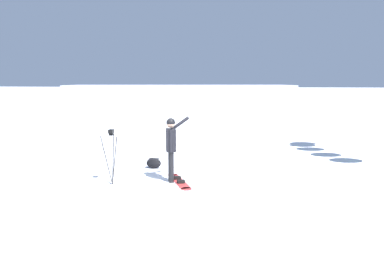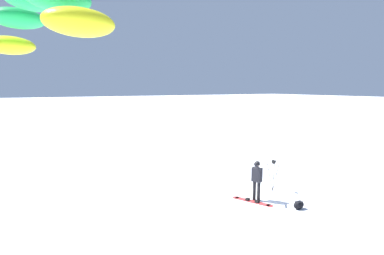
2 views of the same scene
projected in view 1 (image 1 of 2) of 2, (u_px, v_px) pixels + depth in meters
The scene contains 6 objects.
ground_plane at pixel (166, 187), 10.42m from camera, with size 300.00×300.00×0.00m, color white.
snowboarder at pixel (171, 143), 10.85m from camera, with size 0.66×0.61×1.81m.
snowboard at pixel (179, 181), 10.94m from camera, with size 0.94×1.73×0.10m.
gear_bag_large at pixel (154, 163), 12.60m from camera, with size 0.51×0.33×0.33m.
camera_tripod at pixel (111, 146), 10.53m from camera, with size 0.49×0.51×1.51m.
distant_ridge at pixel (180, 90), 79.17m from camera, with size 45.83×19.75×1.87m.
Camera 1 is at (2.21, -9.94, 2.81)m, focal length 36.71 mm.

